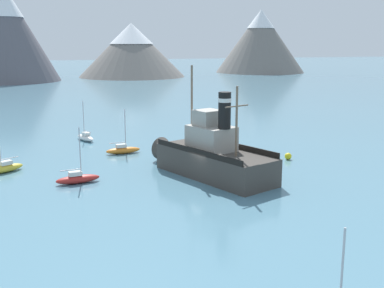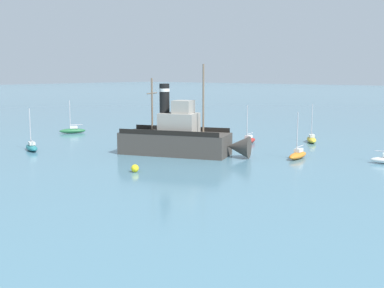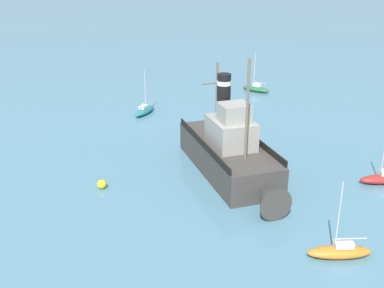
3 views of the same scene
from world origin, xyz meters
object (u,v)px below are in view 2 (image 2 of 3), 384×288
Objects in this scene: sailboat_teal at (32,147)px; sailboat_red at (248,140)px; sailboat_yellow at (312,139)px; sailboat_orange at (298,155)px; mooring_buoy at (135,168)px; old_tugboat at (180,138)px; sailboat_green at (73,130)px.

sailboat_teal and sailboat_red have the same top height.
sailboat_orange is at bearing 19.02° from sailboat_yellow.
sailboat_red is 21.66m from mooring_buoy.
sailboat_teal is at bearing -92.92° from mooring_buoy.
old_tugboat is 3.00× the size of sailboat_green.
sailboat_red is (-11.78, 1.32, -1.40)m from old_tugboat.
sailboat_yellow is at bearing 140.29° from sailboat_teal.
sailboat_yellow and sailboat_green have the same top height.
sailboat_orange is at bearing 92.74° from sailboat_green.
old_tugboat is 19.36m from sailboat_yellow.
sailboat_teal is at bearing -39.71° from sailboat_yellow.
mooring_buoy is (0.92, 18.13, -0.07)m from sailboat_teal.
sailboat_orange is 11.54m from sailboat_red.
sailboat_green reaches higher than mooring_buoy.
sailboat_orange and sailboat_yellow have the same top height.
sailboat_teal and sailboat_yellow have the same top height.
sailboat_teal is 1.00× the size of sailboat_red.
sailboat_red is at bearing -175.57° from mooring_buoy.
sailboat_yellow is (-26.83, 22.28, 0.00)m from sailboat_teal.
sailboat_red reaches higher than mooring_buoy.
sailboat_orange is at bearing 119.31° from sailboat_teal.
sailboat_yellow is 1.00× the size of sailboat_green.
sailboat_teal is 16.32m from sailboat_green.
old_tugboat is 3.00× the size of sailboat_red.
old_tugboat reaches higher than mooring_buoy.
sailboat_green is at bearing -116.73° from mooring_buoy.
sailboat_teal is at bearing -59.58° from old_tugboat.
sailboat_red and sailboat_green have the same top height.
mooring_buoy is at bearing 16.96° from old_tugboat.
sailboat_teal is 1.00× the size of sailboat_green.
sailboat_red is at bearing 173.62° from old_tugboat.
old_tugboat is 3.00× the size of sailboat_teal.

